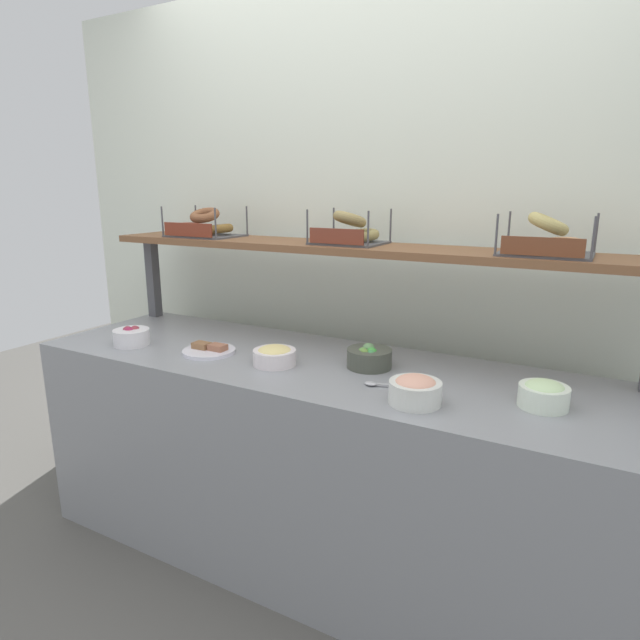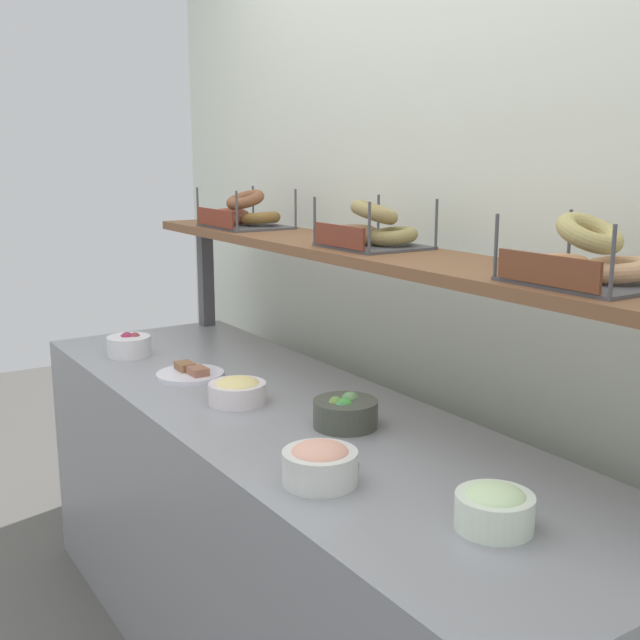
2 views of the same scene
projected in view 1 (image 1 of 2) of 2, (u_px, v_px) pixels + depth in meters
ground_plane at (315, 553)px, 2.25m from camera, size 8.00×8.00×0.00m
back_wall at (373, 256)px, 2.43m from camera, size 3.54×0.06×2.40m
deli_counter at (315, 462)px, 2.15m from camera, size 2.34×0.70×0.85m
shelf_riser_left at (153, 278)px, 2.75m from camera, size 0.05×0.05×0.40m
upper_shelf at (347, 248)px, 2.18m from camera, size 2.30×0.32×0.03m
bowl_egg_salad at (275, 355)px, 2.02m from camera, size 0.16×0.16×0.07m
bowl_veggie_mix at (369, 357)px, 1.99m from camera, size 0.17×0.17×0.09m
bowl_scallion_spread at (544, 394)px, 1.62m from camera, size 0.15×0.15×0.09m
bowl_lox_spread at (415, 390)px, 1.65m from camera, size 0.16×0.16×0.09m
bowl_beet_salad at (131, 336)px, 2.27m from camera, size 0.15×0.15×0.08m
serving_plate_white at (209, 350)px, 2.17m from camera, size 0.21×0.21×0.04m
serving_spoon_near_plate at (382, 385)px, 1.80m from camera, size 0.18×0.07×0.01m
bagel_basket_cinnamon_raisin at (205, 227)px, 2.50m from camera, size 0.32×0.24×0.14m
bagel_basket_everything at (349, 232)px, 2.17m from camera, size 0.28×0.26×0.14m
bagel_basket_sesame at (546, 241)px, 1.81m from camera, size 0.30×0.26×0.15m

